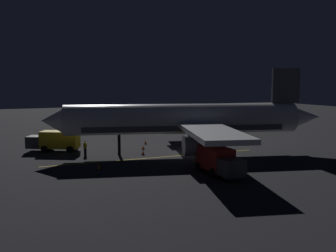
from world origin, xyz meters
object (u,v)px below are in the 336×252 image
at_px(traffic_cone_near_right, 145,142).
at_px(traffic_cone_far, 143,153).
at_px(baggage_truck, 56,141).
at_px(traffic_cone_under_wing, 99,167).
at_px(catering_truck, 218,161).
at_px(ground_crew_worker, 85,148).
at_px(airliner, 187,120).
at_px(traffic_cone_near_left, 143,147).

height_order(traffic_cone_near_right, traffic_cone_far, same).
xyz_separation_m(baggage_truck, traffic_cone_under_wing, (-11.61, -2.97, -1.08)).
bearing_deg(baggage_truck, catering_truck, -144.70).
height_order(traffic_cone_under_wing, traffic_cone_far, same).
relative_size(baggage_truck, traffic_cone_near_right, 12.15).
distance_m(catering_truck, traffic_cone_far, 12.25).
distance_m(ground_crew_worker, traffic_cone_far, 7.01).
bearing_deg(traffic_cone_under_wing, catering_truck, -123.59).
relative_size(ground_crew_worker, traffic_cone_under_wing, 3.16).
bearing_deg(traffic_cone_far, traffic_cone_near_right, -21.81).
bearing_deg(traffic_cone_near_right, catering_truck, -178.24).
bearing_deg(traffic_cone_far, catering_truck, -163.85).
relative_size(airliner, ground_crew_worker, 19.79).
distance_m(baggage_truck, ground_crew_worker, 4.95).
height_order(baggage_truck, traffic_cone_far, baggage_truck).
bearing_deg(catering_truck, baggage_truck, 35.30).
height_order(catering_truck, traffic_cone_far, catering_truck).
xyz_separation_m(traffic_cone_near_right, traffic_cone_far, (-7.05, 2.82, 0.00)).
bearing_deg(ground_crew_worker, catering_truck, -145.33).
relative_size(baggage_truck, traffic_cone_far, 12.15).
xyz_separation_m(ground_crew_worker, traffic_cone_far, (-2.56, -6.49, -0.64)).
relative_size(catering_truck, traffic_cone_under_wing, 10.68).
bearing_deg(catering_truck, traffic_cone_near_left, 8.33).
height_order(baggage_truck, traffic_cone_under_wing, baggage_truck).
bearing_deg(traffic_cone_under_wing, traffic_cone_near_right, -37.48).
bearing_deg(catering_truck, ground_crew_worker, 34.67).
height_order(baggage_truck, traffic_cone_near_right, baggage_truck).
xyz_separation_m(baggage_truck, traffic_cone_far, (-6.48, -9.49, -1.08)).
xyz_separation_m(airliner, traffic_cone_near_left, (4.58, 4.19, -3.85)).
xyz_separation_m(baggage_truck, catering_truck, (-18.20, -12.89, -0.03)).
height_order(catering_truck, ground_crew_worker, catering_truck).
height_order(traffic_cone_near_left, traffic_cone_far, same).
height_order(catering_truck, traffic_cone_near_right, catering_truck).
distance_m(baggage_truck, traffic_cone_near_left, 11.17).
bearing_deg(catering_truck, traffic_cone_under_wing, 56.41).
xyz_separation_m(ground_crew_worker, traffic_cone_under_wing, (-7.70, 0.03, -0.64)).
height_order(traffic_cone_near_left, traffic_cone_near_right, same).
relative_size(airliner, catering_truck, 5.86).
height_order(catering_truck, traffic_cone_near_left, catering_truck).
xyz_separation_m(catering_truck, traffic_cone_near_left, (15.09, 2.21, -1.05)).
bearing_deg(traffic_cone_under_wing, traffic_cone_near_left, -42.18).
xyz_separation_m(traffic_cone_near_left, traffic_cone_under_wing, (-8.50, 7.71, 0.00)).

